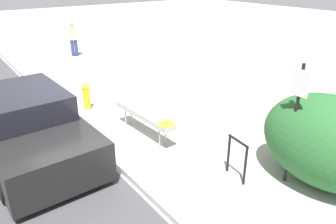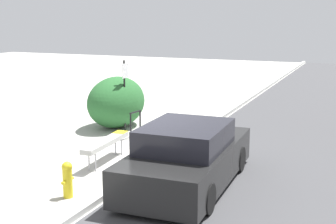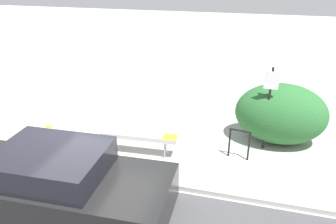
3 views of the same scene
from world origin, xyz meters
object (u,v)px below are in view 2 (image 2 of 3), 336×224
Objects in this scene: parked_car_near at (187,157)px; sign_post at (125,89)px; bike_rack at (135,121)px; fire_hydrant at (67,178)px; bench at (106,142)px.

sign_post is at bearing 41.08° from parked_car_near.
sign_post is (0.62, 0.69, 0.88)m from bike_rack.
fire_hydrant is (-5.53, -1.64, -0.98)m from sign_post.
bike_rack is 0.19× the size of parked_car_near.
fire_hydrant is at bearing -169.07° from bike_rack.
bike_rack reaches higher than fire_hydrant.
fire_hydrant is (-4.91, -0.95, -0.09)m from bike_rack.
parked_car_near is (-0.74, -2.49, 0.12)m from bench.
bike_rack is 1.28m from sign_post.
bench is 2.41m from fire_hydrant.
bike_rack is 5.00m from fire_hydrant.
bench is at bearing -169.66° from bike_rack.
bench is at bearing 11.57° from fire_hydrant.
sign_post is 0.52× the size of parked_car_near.
sign_post is 5.40m from parked_car_near.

